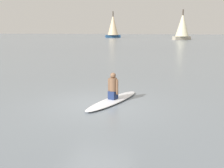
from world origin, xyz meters
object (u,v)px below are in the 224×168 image
at_px(surfboard, 113,100).
at_px(sailboat_far_right, 113,26).
at_px(person_paddler, 113,87).
at_px(sailboat_distant, 182,26).

relative_size(surfboard, sailboat_far_right, 0.35).
xyz_separation_m(surfboard, person_paddler, (-0.00, 0.00, 0.51)).
xyz_separation_m(surfboard, sailboat_distant, (72.22, 1.63, 4.02)).
bearing_deg(person_paddler, sailboat_far_right, 30.97).
distance_m(person_paddler, sailboat_distant, 72.32).
xyz_separation_m(person_paddler, sailboat_distant, (72.22, 1.63, 3.51)).
distance_m(surfboard, sailboat_far_right, 92.60).
relative_size(surfboard, person_paddler, 3.41).
xyz_separation_m(person_paddler, sailboat_far_right, (88.13, 28.08, 3.98)).
bearing_deg(sailboat_distant, person_paddler, -128.22).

